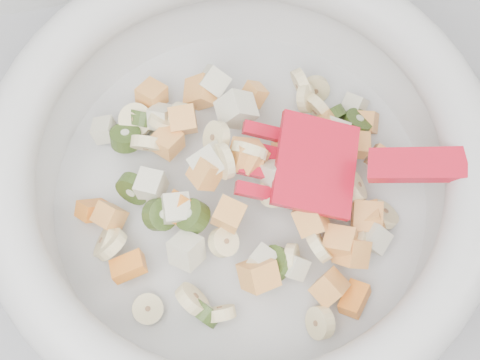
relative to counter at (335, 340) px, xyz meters
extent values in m
cube|color=gray|center=(0.00, 0.00, 0.00)|extent=(2.00, 0.60, 0.90)
cylinder|color=#B9B8B6|center=(-0.12, 0.05, 0.46)|extent=(0.31, 0.31, 0.02)
torus|color=#B9B8B6|center=(-0.12, 0.05, 0.53)|extent=(0.38, 0.38, 0.04)
cylinder|color=beige|center=(-0.16, 0.12, 0.49)|extent=(0.03, 0.02, 0.03)
cylinder|color=beige|center=(-0.08, -0.01, 0.49)|extent=(0.02, 0.04, 0.03)
cylinder|color=beige|center=(-0.09, -0.06, 0.48)|extent=(0.02, 0.03, 0.03)
cylinder|color=beige|center=(-0.17, 0.12, 0.49)|extent=(0.03, 0.03, 0.02)
cylinder|color=beige|center=(-0.23, 0.03, 0.48)|extent=(0.03, 0.03, 0.03)
cylinder|color=beige|center=(-0.14, 0.01, 0.50)|extent=(0.03, 0.03, 0.02)
cylinder|color=beige|center=(-0.19, 0.10, 0.49)|extent=(0.04, 0.02, 0.04)
cylinder|color=beige|center=(-0.11, 0.07, 0.52)|extent=(0.03, 0.03, 0.04)
cylinder|color=beige|center=(-0.06, 0.08, 0.49)|extent=(0.04, 0.02, 0.04)
cylinder|color=beige|center=(-0.05, -0.01, 0.48)|extent=(0.03, 0.03, 0.02)
cylinder|color=beige|center=(-0.05, 0.12, 0.49)|extent=(0.02, 0.03, 0.03)
cylinder|color=beige|center=(-0.13, 0.09, 0.51)|extent=(0.03, 0.03, 0.03)
cylinder|color=beige|center=(-0.04, 0.03, 0.49)|extent=(0.02, 0.02, 0.03)
cylinder|color=beige|center=(-0.19, 0.13, 0.49)|extent=(0.03, 0.03, 0.02)
cylinder|color=beige|center=(-0.05, 0.13, 0.49)|extent=(0.02, 0.03, 0.03)
cylinder|color=beige|center=(-0.02, 0.01, 0.48)|extent=(0.03, 0.04, 0.03)
cylinder|color=beige|center=(-0.19, 0.13, 0.48)|extent=(0.03, 0.03, 0.03)
cylinder|color=beige|center=(-0.17, -0.03, 0.49)|extent=(0.03, 0.03, 0.03)
cylinder|color=beige|center=(-0.04, 0.13, 0.48)|extent=(0.03, 0.02, 0.03)
cylinder|color=beige|center=(-0.13, 0.06, 0.52)|extent=(0.02, 0.04, 0.04)
cylinder|color=beige|center=(-0.21, -0.02, 0.48)|extent=(0.03, 0.03, 0.02)
cylinder|color=beige|center=(-0.10, -0.01, 0.49)|extent=(0.02, 0.03, 0.03)
cylinder|color=beige|center=(-0.05, 0.11, 0.48)|extent=(0.03, 0.04, 0.04)
cylinder|color=beige|center=(-0.23, 0.03, 0.49)|extent=(0.03, 0.03, 0.04)
cylinder|color=beige|center=(-0.16, -0.04, 0.48)|extent=(0.03, 0.02, 0.03)
cylinder|color=beige|center=(-0.10, 0.04, 0.51)|extent=(0.03, 0.03, 0.02)
cube|color=#F7A34E|center=(-0.12, -0.02, 0.49)|extent=(0.03, 0.03, 0.04)
cube|color=#F7A34E|center=(-0.02, 0.07, 0.49)|extent=(0.02, 0.02, 0.02)
cube|color=#F7A34E|center=(-0.10, 0.13, 0.49)|extent=(0.03, 0.02, 0.03)
cube|color=#F7A34E|center=(-0.14, 0.14, 0.49)|extent=(0.03, 0.03, 0.03)
cube|color=#F7A34E|center=(-0.05, -0.02, 0.49)|extent=(0.03, 0.03, 0.03)
cube|color=#F7A34E|center=(-0.01, 0.09, 0.48)|extent=(0.03, 0.02, 0.02)
cube|color=#F7A34E|center=(-0.12, 0.06, 0.52)|extent=(0.03, 0.03, 0.03)
cube|color=#F7A34E|center=(-0.23, 0.05, 0.48)|extent=(0.03, 0.03, 0.03)
cube|color=#F7A34E|center=(-0.11, 0.06, 0.52)|extent=(0.03, 0.03, 0.03)
cube|color=#F7A34E|center=(-0.14, 0.02, 0.51)|extent=(0.03, 0.03, 0.02)
cube|color=#F7A34E|center=(-0.05, 0.09, 0.49)|extent=(0.03, 0.03, 0.03)
cube|color=#F7A34E|center=(-0.06, -0.01, 0.49)|extent=(0.03, 0.03, 0.03)
cube|color=#F7A34E|center=(-0.08, 0.01, 0.50)|extent=(0.03, 0.03, 0.03)
cube|color=#F7A34E|center=(-0.16, 0.11, 0.50)|extent=(0.02, 0.03, 0.02)
cube|color=#F7A34E|center=(-0.18, 0.15, 0.49)|extent=(0.03, 0.03, 0.02)
cube|color=#F7A34E|center=(-0.07, -0.04, 0.49)|extent=(0.03, 0.03, 0.03)
cube|color=#F7A34E|center=(-0.03, 0.01, 0.48)|extent=(0.02, 0.02, 0.03)
cube|color=#F7A34E|center=(-0.15, 0.06, 0.51)|extent=(0.03, 0.03, 0.03)
cube|color=#F7A34E|center=(-0.01, 0.06, 0.47)|extent=(0.03, 0.03, 0.02)
cube|color=#F7A34E|center=(-0.17, 0.10, 0.49)|extent=(0.03, 0.03, 0.02)
cube|color=#F7A34E|center=(-0.03, 0.01, 0.48)|extent=(0.03, 0.03, 0.02)
cube|color=#F7A34E|center=(-0.08, 0.07, 0.50)|extent=(0.03, 0.03, 0.03)
cylinder|color=olive|center=(-0.11, -0.01, 0.49)|extent=(0.03, 0.04, 0.03)
cylinder|color=olive|center=(-0.17, -0.04, 0.48)|extent=(0.03, 0.03, 0.03)
cylinder|color=olive|center=(-0.19, 0.04, 0.50)|extent=(0.04, 0.03, 0.03)
cylinder|color=olive|center=(-0.04, 0.10, 0.48)|extent=(0.03, 0.02, 0.03)
cylinder|color=olive|center=(-0.20, 0.11, 0.48)|extent=(0.04, 0.04, 0.02)
cylinder|color=olive|center=(-0.19, 0.13, 0.48)|extent=(0.03, 0.03, 0.04)
cylinder|color=olive|center=(-0.20, 0.07, 0.49)|extent=(0.04, 0.03, 0.04)
cylinder|color=olive|center=(-0.02, 0.09, 0.48)|extent=(0.03, 0.03, 0.02)
cylinder|color=olive|center=(-0.16, 0.03, 0.50)|extent=(0.04, 0.04, 0.03)
cylinder|color=olive|center=(-0.07, 0.06, 0.50)|extent=(0.03, 0.03, 0.03)
cube|color=beige|center=(-0.04, 0.08, 0.49)|extent=(0.03, 0.03, 0.02)
cube|color=beige|center=(-0.13, 0.15, 0.49)|extent=(0.03, 0.03, 0.03)
cube|color=beige|center=(-0.12, -0.01, 0.49)|extent=(0.03, 0.03, 0.02)
cube|color=beige|center=(-0.01, 0.11, 0.47)|extent=(0.03, 0.02, 0.03)
cube|color=beige|center=(-0.17, 0.01, 0.50)|extent=(0.03, 0.03, 0.03)
cube|color=beige|center=(-0.14, 0.07, 0.51)|extent=(0.04, 0.03, 0.04)
cube|color=beige|center=(-0.10, 0.05, 0.51)|extent=(0.02, 0.03, 0.03)
cube|color=beige|center=(-0.10, -0.02, 0.49)|extent=(0.03, 0.02, 0.03)
cube|color=beige|center=(-0.03, -0.01, 0.48)|extent=(0.03, 0.03, 0.03)
cube|color=beige|center=(-0.22, 0.13, 0.48)|extent=(0.02, 0.02, 0.02)
cube|color=beige|center=(-0.11, 0.11, 0.50)|extent=(0.03, 0.02, 0.03)
cube|color=beige|center=(-0.17, 0.12, 0.49)|extent=(0.03, 0.03, 0.03)
cube|color=beige|center=(-0.19, 0.06, 0.50)|extent=(0.03, 0.03, 0.02)
cube|color=beige|center=(-0.18, 0.04, 0.50)|extent=(0.03, 0.02, 0.03)
cube|color=orange|center=(-0.24, 0.06, 0.48)|extent=(0.03, 0.03, 0.03)
cube|color=orange|center=(-0.17, 0.04, 0.50)|extent=(0.03, 0.03, 0.03)
cube|color=orange|center=(-0.22, 0.01, 0.49)|extent=(0.03, 0.02, 0.02)
cube|color=orange|center=(-0.06, -0.05, 0.48)|extent=(0.03, 0.03, 0.02)
cube|color=red|center=(-0.07, 0.05, 0.52)|extent=(0.08, 0.09, 0.03)
cube|color=red|center=(-0.10, 0.08, 0.51)|extent=(0.03, 0.02, 0.02)
cube|color=red|center=(-0.10, 0.07, 0.51)|extent=(0.03, 0.02, 0.02)
cube|color=red|center=(-0.11, 0.05, 0.51)|extent=(0.03, 0.02, 0.02)
cube|color=red|center=(-0.11, 0.04, 0.51)|extent=(0.03, 0.02, 0.02)
camera|label=1|loc=(-0.17, -0.16, 1.01)|focal=55.00mm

